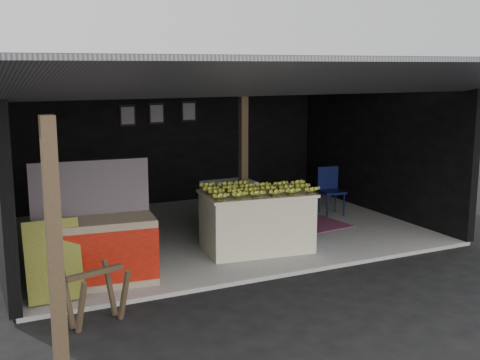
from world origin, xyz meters
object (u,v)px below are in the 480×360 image
water_barrel (307,227)px  plastic_chair (330,186)px  neighbor_stall (95,248)px  sawhorse (96,291)px  banana_table (257,221)px  white_crate (229,209)px

water_barrel → plastic_chair: (1.41, 1.42, 0.29)m
neighbor_stall → sawhorse: bearing=-96.0°
neighbor_stall → sawhorse: size_ratio=2.25×
sawhorse → plastic_chair: bearing=14.1°
banana_table → plastic_chair: bearing=38.9°
banana_table → sawhorse: size_ratio=2.47×
neighbor_stall → water_barrel: bearing=13.2°
white_crate → sawhorse: (-2.79, -2.48, -0.11)m
sawhorse → water_barrel: bearing=6.9°
water_barrel → banana_table: bearing=-177.6°
banana_table → water_barrel: size_ratio=3.66×
white_crate → sawhorse: 3.73m
neighbor_stall → water_barrel: 3.56m
white_crate → neighbor_stall: 2.85m
plastic_chair → neighbor_stall: bearing=-151.7°
water_barrel → plastic_chair: bearing=45.3°
sawhorse → plastic_chair: size_ratio=0.79×
banana_table → white_crate: white_crate is taller
plastic_chair → banana_table: bearing=-140.4°
water_barrel → white_crate: bearing=138.8°
white_crate → neighbor_stall: size_ratio=0.57×
neighbor_stall → white_crate: bearing=33.3°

